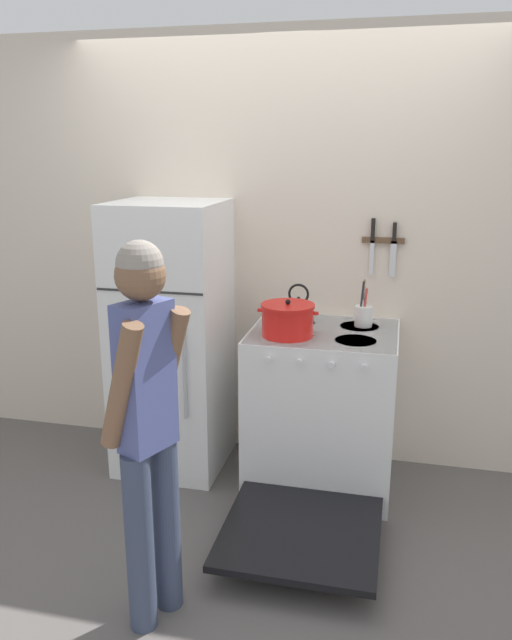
# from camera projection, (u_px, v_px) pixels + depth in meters

# --- Properties ---
(ground_plane) EXTENTS (14.00, 14.00, 0.00)m
(ground_plane) POSITION_uv_depth(u_px,v_px,m) (281.00, 448.00, 4.06)
(ground_plane) COLOR #5B5654
(wall_back) EXTENTS (10.00, 0.06, 2.55)m
(wall_back) POSITION_uv_depth(u_px,v_px,m) (284.00, 253.00, 3.75)
(wall_back) COLOR beige
(wall_back) RESTS_ON ground_plane
(refrigerator) EXTENTS (0.61, 0.64, 1.60)m
(refrigerator) POSITION_uv_depth(u_px,v_px,m) (172.00, 338.00, 3.69)
(refrigerator) COLOR white
(refrigerator) RESTS_ON ground_plane
(stove_range) EXTENTS (0.81, 1.42, 0.92)m
(stove_range) POSITION_uv_depth(u_px,v_px,m) (321.00, 411.00, 3.52)
(stove_range) COLOR white
(stove_range) RESTS_ON ground_plane
(dutch_oven_pot) EXTENTS (0.33, 0.29, 0.20)m
(dutch_oven_pot) POSITION_uv_depth(u_px,v_px,m) (288.00, 320.00, 3.32)
(dutch_oven_pot) COLOR red
(dutch_oven_pot) RESTS_ON stove_range
(tea_kettle) EXTENTS (0.19, 0.15, 0.23)m
(tea_kettle) POSITION_uv_depth(u_px,v_px,m) (299.00, 310.00, 3.58)
(tea_kettle) COLOR silver
(tea_kettle) RESTS_ON stove_range
(utensil_jar) EXTENTS (0.10, 0.10, 0.26)m
(utensil_jar) POSITION_uv_depth(u_px,v_px,m) (363.00, 315.00, 3.50)
(utensil_jar) COLOR silver
(utensil_jar) RESTS_ON stove_range
(person) EXTENTS (0.34, 0.38, 1.58)m
(person) POSITION_uv_depth(u_px,v_px,m) (147.00, 417.00, 2.38)
(person) COLOR #38425B
(person) RESTS_ON ground_plane
(wall_knife_strip) EXTENTS (0.24, 0.03, 0.33)m
(wall_knife_strip) POSITION_uv_depth(u_px,v_px,m) (383.00, 240.00, 3.55)
(wall_knife_strip) COLOR brown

